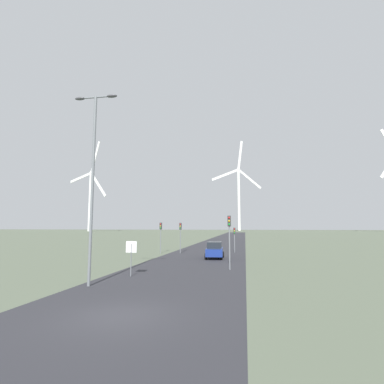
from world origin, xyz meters
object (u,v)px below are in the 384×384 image
traffic_light_post_near_right (229,230)px  traffic_light_post_mid_right (234,234)px  wind_turbine_left (239,192)px  car_approaching (215,250)px  wind_turbine_far_left (90,194)px  stop_sign_near (131,252)px  traffic_light_post_near_left (180,231)px  traffic_light_post_mid_left (161,231)px  streetlamp (93,167)px

traffic_light_post_near_right → traffic_light_post_mid_right: 16.73m
traffic_light_post_near_right → wind_turbine_left: 222.66m
traffic_light_post_mid_right → wind_turbine_left: 206.19m
traffic_light_post_near_right → car_approaching: (-2.09, 8.41, -2.32)m
traffic_light_post_near_right → wind_turbine_far_left: (-109.28, 175.11, 23.95)m
stop_sign_near → traffic_light_post_near_right: size_ratio=0.56×
wind_turbine_left → traffic_light_post_mid_right: bearing=-89.1°
traffic_light_post_near_right → traffic_light_post_mid_right: traffic_light_post_near_right is taller
car_approaching → wind_turbine_far_left: 199.92m
wind_turbine_far_left → traffic_light_post_mid_right: bearing=-55.4°
stop_sign_near → traffic_light_post_near_left: (-0.45, 18.73, 1.21)m
wind_turbine_left → traffic_light_post_mid_left: bearing=-91.8°
wind_turbine_left → traffic_light_post_near_left: bearing=-91.1°
car_approaching → wind_turbine_left: (-1.14, 212.44, 30.48)m
stop_sign_near → car_approaching: bearing=70.0°
wind_turbine_left → traffic_light_post_near_right: bearing=-89.2°
traffic_light_post_mid_right → wind_turbine_left: (-3.07, 204.13, 28.92)m
car_approaching → wind_turbine_far_left: bearing=122.7°
car_approaching → wind_turbine_far_left: (-107.18, 166.70, 26.27)m
traffic_light_post_near_left → traffic_light_post_mid_left: size_ratio=0.99×
traffic_light_post_near_left → car_approaching: 8.01m
stop_sign_near → traffic_light_post_near_right: traffic_light_post_near_right is taller
streetlamp → traffic_light_post_mid_left: size_ratio=2.94×
traffic_light_post_near_right → wind_turbine_left: wind_turbine_left is taller
traffic_light_post_mid_left → streetlamp: bearing=-85.2°
stop_sign_near → traffic_light_post_mid_right: (6.63, 21.26, 0.74)m
traffic_light_post_near_left → wind_turbine_far_left: bearing=122.4°
traffic_light_post_near_left → wind_turbine_left: wind_turbine_left is taller
stop_sign_near → traffic_light_post_mid_right: traffic_light_post_mid_right is taller
traffic_light_post_mid_left → traffic_light_post_mid_right: 10.15m
stop_sign_near → streetlamp: bearing=-107.3°
traffic_light_post_near_right → traffic_light_post_mid_right: (-0.17, 16.71, -0.76)m
wind_turbine_far_left → traffic_light_post_near_right: bearing=-58.0°
traffic_light_post_near_right → traffic_light_post_mid_left: bearing=125.9°
stop_sign_near → wind_turbine_far_left: 208.39m
traffic_light_post_near_right → wind_turbine_far_left: 207.80m
streetlamp → stop_sign_near: size_ratio=4.79×
traffic_light_post_near_left → car_approaching: bearing=-48.3°
wind_turbine_left → streetlamp: bearing=-91.2°
streetlamp → traffic_light_post_mid_right: 26.62m
traffic_light_post_mid_left → car_approaching: (7.69, -5.09, -2.05)m
traffic_light_post_mid_left → wind_turbine_far_left: size_ratio=0.06×
traffic_light_post_near_left → wind_turbine_far_left: wind_turbine_far_left is taller
streetlamp → traffic_light_post_mid_left: streetlamp is taller
car_approaching → traffic_light_post_mid_left: bearing=146.5°
streetlamp → stop_sign_near: (1.16, 3.75, -5.50)m
wind_turbine_left → stop_sign_near: bearing=-90.9°
traffic_light_post_near_left → car_approaching: size_ratio=0.96×
wind_turbine_far_left → streetlamp: bearing=-61.1°
stop_sign_near → wind_turbine_left: (3.56, 225.39, 29.66)m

